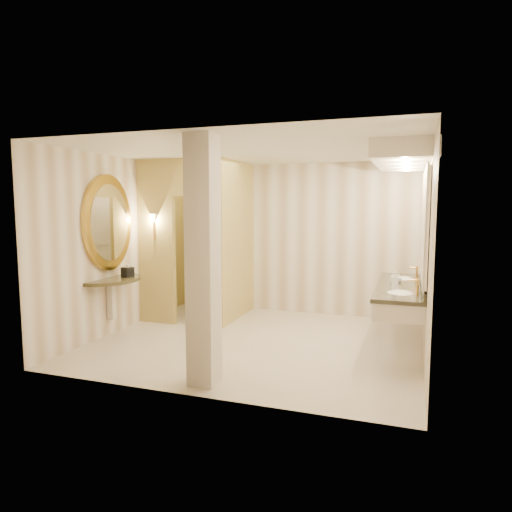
{
  "coord_description": "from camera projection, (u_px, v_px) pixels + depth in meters",
  "views": [
    {
      "loc": [
        2.07,
        -6.06,
        1.96
      ],
      "look_at": [
        -0.08,
        0.2,
        1.22
      ],
      "focal_mm": 32.0,
      "sensor_mm": 36.0,
      "label": 1
    }
  ],
  "objects": [
    {
      "name": "wall_front",
      "position": [
        193.0,
        266.0,
        4.55
      ],
      "size": [
        4.5,
        0.02,
        2.7
      ],
      "primitive_type": "cube",
      "color": "silver",
      "rests_on": "floor"
    },
    {
      "name": "pillar",
      "position": [
        203.0,
        262.0,
        4.89
      ],
      "size": [
        0.3,
        0.3,
        2.7
      ],
      "primitive_type": "cube",
      "color": "beige",
      "rests_on": "floor"
    },
    {
      "name": "wall_sconce",
      "position": [
        154.0,
        219.0,
        7.41
      ],
      "size": [
        0.14,
        0.14,
        0.42
      ],
      "color": "gold",
      "rests_on": "toilet_closet"
    },
    {
      "name": "wall_back",
      "position": [
        292.0,
        239.0,
        8.31
      ],
      "size": [
        4.5,
        0.02,
        2.7
      ],
      "primitive_type": "cube",
      "color": "silver",
      "rests_on": "floor"
    },
    {
      "name": "floor",
      "position": [
        257.0,
        341.0,
        6.58
      ],
      "size": [
        4.5,
        4.5,
        0.0
      ],
      "primitive_type": "plane",
      "color": "beige",
      "rests_on": "ground"
    },
    {
      "name": "console_shelf",
      "position": [
        108.0,
        246.0,
        6.79
      ],
      "size": [
        1.09,
        1.09,
        2.0
      ],
      "color": "black",
      "rests_on": "floor"
    },
    {
      "name": "wall_right",
      "position": [
        427.0,
        254.0,
        5.7
      ],
      "size": [
        0.02,
        4.0,
        2.7
      ],
      "primitive_type": "cube",
      "color": "silver",
      "rests_on": "floor"
    },
    {
      "name": "ceiling",
      "position": [
        257.0,
        151.0,
        6.28
      ],
      "size": [
        4.5,
        4.5,
        0.0
      ],
      "primitive_type": "plane",
      "rotation": [
        3.14,
        0.0,
        0.0
      ],
      "color": "silver",
      "rests_on": "wall_back"
    },
    {
      "name": "toilet_closet",
      "position": [
        214.0,
        239.0,
        7.7
      ],
      "size": [
        1.5,
        1.55,
        2.7
      ],
      "color": "tan",
      "rests_on": "floor"
    },
    {
      "name": "wall_left",
      "position": [
        122.0,
        244.0,
        7.16
      ],
      "size": [
        0.02,
        4.0,
        2.7
      ],
      "primitive_type": "cube",
      "color": "silver",
      "rests_on": "floor"
    },
    {
      "name": "vanity",
      "position": [
        406.0,
        230.0,
        6.14
      ],
      "size": [
        0.75,
        2.4,
        2.09
      ],
      "color": "beige",
      "rests_on": "floor"
    },
    {
      "name": "soap_bottle_b",
      "position": [
        398.0,
        278.0,
        6.43
      ],
      "size": [
        0.13,
        0.13,
        0.12
      ],
      "primitive_type": "imported",
      "rotation": [
        0.0,
        0.0,
        0.39
      ],
      "color": "silver",
      "rests_on": "vanity"
    },
    {
      "name": "toilet",
      "position": [
        223.0,
        291.0,
        8.44
      ],
      "size": [
        0.62,
        0.82,
        0.74
      ],
      "primitive_type": "imported",
      "rotation": [
        0.0,
        0.0,
        3.47
      ],
      "color": "white",
      "rests_on": "floor"
    },
    {
      "name": "tissue_box",
      "position": [
        128.0,
        272.0,
        6.93
      ],
      "size": [
        0.18,
        0.18,
        0.15
      ],
      "primitive_type": "cube",
      "rotation": [
        0.0,
        0.0,
        -0.31
      ],
      "color": "black",
      "rests_on": "console_shelf"
    },
    {
      "name": "soap_bottle_a",
      "position": [
        393.0,
        278.0,
        6.42
      ],
      "size": [
        0.08,
        0.08,
        0.14
      ],
      "primitive_type": "imported",
      "rotation": [
        0.0,
        0.0,
        -0.32
      ],
      "color": "beige",
      "rests_on": "vanity"
    },
    {
      "name": "soap_bottle_c",
      "position": [
        395.0,
        281.0,
        5.83
      ],
      "size": [
        0.12,
        0.12,
        0.24
      ],
      "primitive_type": "imported",
      "rotation": [
        0.0,
        0.0,
        0.4
      ],
      "color": "#C6B28C",
      "rests_on": "vanity"
    }
  ]
}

